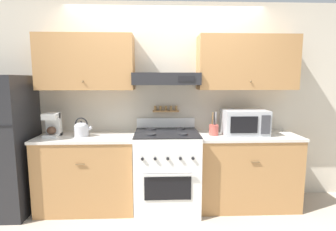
# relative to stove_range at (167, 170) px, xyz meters

# --- Properties ---
(ground_plane) EXTENTS (16.00, 16.00, 0.00)m
(ground_plane) POSITION_rel_stove_range_xyz_m (0.00, -0.26, -0.48)
(ground_plane) COLOR #B2A38E
(wall_back) EXTENTS (5.20, 0.46, 2.55)m
(wall_back) POSITION_rel_stove_range_xyz_m (0.01, 0.31, 0.96)
(wall_back) COLOR beige
(wall_back) RESTS_ON ground_plane
(counter_left) EXTENTS (1.17, 0.61, 0.91)m
(counter_left) POSITION_rel_stove_range_xyz_m (-0.96, 0.05, -0.03)
(counter_left) COLOR #AD7A47
(counter_left) RESTS_ON ground_plane
(counter_right) EXTENTS (1.23, 0.61, 0.91)m
(counter_right) POSITION_rel_stove_range_xyz_m (1.00, 0.05, -0.03)
(counter_right) COLOR #AD7A47
(counter_right) RESTS_ON ground_plane
(stove_range) EXTENTS (0.76, 0.71, 1.08)m
(stove_range) POSITION_rel_stove_range_xyz_m (0.00, 0.00, 0.00)
(stove_range) COLOR white
(stove_range) RESTS_ON ground_plane
(tea_kettle) EXTENTS (0.21, 0.17, 0.23)m
(tea_kettle) POSITION_rel_stove_range_xyz_m (-1.01, 0.03, 0.52)
(tea_kettle) COLOR #B7B7BC
(tea_kettle) RESTS_ON counter_left
(coffee_maker) EXTENTS (0.17, 0.20, 0.28)m
(coffee_maker) POSITION_rel_stove_range_xyz_m (-1.36, 0.05, 0.57)
(coffee_maker) COLOR white
(coffee_maker) RESTS_ON counter_left
(microwave) EXTENTS (0.53, 0.35, 0.31)m
(microwave) POSITION_rel_stove_range_xyz_m (0.96, 0.05, 0.58)
(microwave) COLOR #ADAFB5
(microwave) RESTS_ON counter_right
(utensil_crock) EXTENTS (0.11, 0.11, 0.28)m
(utensil_crock) POSITION_rel_stove_range_xyz_m (0.58, 0.03, 0.50)
(utensil_crock) COLOR #B24C42
(utensil_crock) RESTS_ON counter_right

